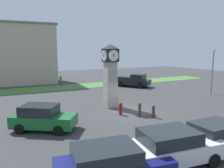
{
  "coord_description": "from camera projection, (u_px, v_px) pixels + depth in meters",
  "views": [
    {
      "loc": [
        -9.75,
        -14.98,
        5.16
      ],
      "look_at": [
        -0.28,
        3.02,
        2.03
      ],
      "focal_mm": 35.0,
      "sensor_mm": 36.0,
      "label": 1
    }
  ],
  "objects": [
    {
      "name": "bollard_far_row",
      "position": [
        121.0,
        109.0,
        17.62
      ],
      "size": [
        0.28,
        0.28,
        1.03
      ],
      "color": "maroon",
      "rests_on": "ground_plane"
    },
    {
      "name": "pedestrian_by_cars",
      "position": [
        61.0,
        80.0,
        31.12
      ],
      "size": [
        0.41,
        0.47,
        1.68
      ],
      "color": "#3F3F47",
      "rests_on": "ground_plane"
    },
    {
      "name": "car_by_building",
      "position": [
        218.0,
        135.0,
        11.46
      ],
      "size": [
        4.32,
        2.08,
        1.47
      ],
      "color": "black",
      "rests_on": "ground_plane"
    },
    {
      "name": "pickup_truck",
      "position": [
        133.0,
        80.0,
        31.4
      ],
      "size": [
        4.63,
        5.23,
        1.85
      ],
      "color": "black",
      "rests_on": "ground_plane"
    },
    {
      "name": "car_navy_sedan",
      "position": [
        111.0,
        164.0,
        8.47
      ],
      "size": [
        4.79,
        2.67,
        1.55
      ],
      "color": "navy",
      "rests_on": "ground_plane"
    },
    {
      "name": "street_lamp_near_road",
      "position": [
        213.0,
        68.0,
        25.58
      ],
      "size": [
        0.5,
        0.24,
        5.29
      ],
      "color": "slate",
      "rests_on": "ground_plane"
    },
    {
      "name": "warehouse_blue_far",
      "position": [
        11.0,
        54.0,
        33.92
      ],
      "size": [
        13.55,
        7.98,
        9.27
      ],
      "color": "#B7A88E",
      "rests_on": "ground_plane"
    },
    {
      "name": "car_silver_hatch",
      "position": [
        43.0,
        117.0,
        14.24
      ],
      "size": [
        4.36,
        3.78,
        1.66
      ],
      "color": "#19602D",
      "rests_on": "ground_plane"
    },
    {
      "name": "clock_tower",
      "position": [
        110.0,
        75.0,
        19.82
      ],
      "size": [
        1.57,
        1.65,
        5.72
      ],
      "color": "#9A958B",
      "rests_on": "ground_plane"
    },
    {
      "name": "bollard_mid_row",
      "position": [
        140.0,
        109.0,
        17.17
      ],
      "size": [
        0.23,
        0.23,
        1.12
      ],
      "color": "brown",
      "rests_on": "ground_plane"
    },
    {
      "name": "car_near_tower",
      "position": [
        173.0,
        146.0,
        10.01
      ],
      "size": [
        4.73,
        2.56,
        1.61
      ],
      "color": "silver",
      "rests_on": "ground_plane"
    },
    {
      "name": "ground_plane",
      "position": [
        132.0,
        112.0,
        18.38
      ],
      "size": [
        81.38,
        81.38,
        0.0
      ],
      "primitive_type": "plane",
      "color": "#38383A"
    },
    {
      "name": "bollard_near_tower",
      "position": [
        153.0,
        111.0,
        16.93
      ],
      "size": [
        0.26,
        0.26,
        0.98
      ],
      "color": "brown",
      "rests_on": "ground_plane"
    },
    {
      "name": "grass_verge_far",
      "position": [
        72.0,
        87.0,
        31.23
      ],
      "size": [
        48.83,
        4.56,
        0.04
      ],
      "primitive_type": "cube",
      "color": "#477A38",
      "rests_on": "ground_plane"
    }
  ]
}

